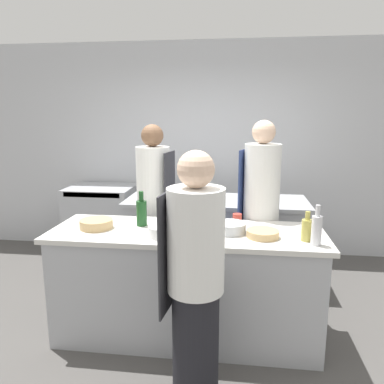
{
  "coord_description": "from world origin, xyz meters",
  "views": [
    {
      "loc": [
        0.42,
        -2.9,
        1.86
      ],
      "look_at": [
        0.0,
        0.35,
        1.18
      ],
      "focal_mm": 35.0,
      "sensor_mm": 36.0,
      "label": 1
    }
  ],
  "objects_px": {
    "chef_at_prep_near": "(195,280)",
    "bottle_vinegar": "(317,229)",
    "bottle_sauce": "(187,233)",
    "bowl_ceramic_blue": "(163,231)",
    "oven_range": "(103,221)",
    "bowl_wooden_salad": "(230,228)",
    "chef_at_pass_far": "(260,217)",
    "bowl_mixing_large": "(263,234)",
    "bottle_olive_oil": "(142,212)",
    "cup": "(237,219)",
    "bottle_wine": "(200,220)",
    "chef_at_stove": "(154,211)",
    "bottle_cooking_oil": "(307,229)",
    "bowl_prep_small": "(96,224)"
  },
  "relations": [
    {
      "from": "chef_at_prep_near",
      "to": "bowl_prep_small",
      "type": "xyz_separation_m",
      "value": [
        -0.91,
        0.67,
        0.14
      ]
    },
    {
      "from": "bowl_ceramic_blue",
      "to": "bottle_cooking_oil",
      "type": "bearing_deg",
      "value": 1.81
    },
    {
      "from": "bottle_wine",
      "to": "bowl_prep_small",
      "type": "bearing_deg",
      "value": -173.37
    },
    {
      "from": "chef_at_prep_near",
      "to": "bowl_wooden_salad",
      "type": "distance_m",
      "value": 0.74
    },
    {
      "from": "bowl_prep_small",
      "to": "bottle_sauce",
      "type": "bearing_deg",
      "value": -17.96
    },
    {
      "from": "cup",
      "to": "chef_at_stove",
      "type": "bearing_deg",
      "value": 151.84
    },
    {
      "from": "oven_range",
      "to": "bottle_vinegar",
      "type": "relative_size",
      "value": 3.13
    },
    {
      "from": "bottle_olive_oil",
      "to": "bottle_sauce",
      "type": "bearing_deg",
      "value": -40.82
    },
    {
      "from": "bottle_sauce",
      "to": "bottle_wine",
      "type": "bearing_deg",
      "value": 81.04
    },
    {
      "from": "bowl_ceramic_blue",
      "to": "bottle_vinegar",
      "type": "bearing_deg",
      "value": -2.57
    },
    {
      "from": "chef_at_prep_near",
      "to": "bottle_wine",
      "type": "bearing_deg",
      "value": 11.29
    },
    {
      "from": "chef_at_pass_far",
      "to": "bowl_prep_small",
      "type": "distance_m",
      "value": 1.49
    },
    {
      "from": "bottle_wine",
      "to": "bowl_mixing_large",
      "type": "relative_size",
      "value": 0.73
    },
    {
      "from": "bottle_wine",
      "to": "bowl_ceramic_blue",
      "type": "xyz_separation_m",
      "value": [
        -0.26,
        -0.24,
        -0.03
      ]
    },
    {
      "from": "chef_at_stove",
      "to": "bottle_olive_oil",
      "type": "distance_m",
      "value": 0.63
    },
    {
      "from": "cup",
      "to": "chef_at_prep_near",
      "type": "bearing_deg",
      "value": -104.91
    },
    {
      "from": "bowl_mixing_large",
      "to": "cup",
      "type": "xyz_separation_m",
      "value": [
        -0.2,
        0.34,
        0.02
      ]
    },
    {
      "from": "bottle_wine",
      "to": "chef_at_stove",
      "type": "bearing_deg",
      "value": 130.22
    },
    {
      "from": "bottle_olive_oil",
      "to": "cup",
      "type": "height_order",
      "value": "bottle_olive_oil"
    },
    {
      "from": "oven_range",
      "to": "bottle_wine",
      "type": "distance_m",
      "value": 2.29
    },
    {
      "from": "bottle_cooking_oil",
      "to": "bowl_mixing_large",
      "type": "bearing_deg",
      "value": 172.56
    },
    {
      "from": "chef_at_pass_far",
      "to": "bottle_sauce",
      "type": "xyz_separation_m",
      "value": [
        -0.58,
        -0.82,
        0.09
      ]
    },
    {
      "from": "chef_at_stove",
      "to": "bowl_prep_small",
      "type": "bearing_deg",
      "value": -16.35
    },
    {
      "from": "bottle_sauce",
      "to": "bowl_mixing_large",
      "type": "relative_size",
      "value": 0.78
    },
    {
      "from": "chef_at_stove",
      "to": "bottle_sauce",
      "type": "relative_size",
      "value": 9.07
    },
    {
      "from": "bottle_sauce",
      "to": "bowl_ceramic_blue",
      "type": "distance_m",
      "value": 0.24
    },
    {
      "from": "bowl_mixing_large",
      "to": "bottle_wine",
      "type": "bearing_deg",
      "value": 162.3
    },
    {
      "from": "bowl_mixing_large",
      "to": "bowl_wooden_salad",
      "type": "relative_size",
      "value": 0.97
    },
    {
      "from": "bottle_cooking_oil",
      "to": "cup",
      "type": "xyz_separation_m",
      "value": [
        -0.52,
        0.38,
        -0.05
      ]
    },
    {
      "from": "oven_range",
      "to": "chef_at_prep_near",
      "type": "height_order",
      "value": "chef_at_prep_near"
    },
    {
      "from": "chef_at_pass_far",
      "to": "bowl_mixing_large",
      "type": "bearing_deg",
      "value": -162.83
    },
    {
      "from": "bottle_vinegar",
      "to": "bowl_wooden_salad",
      "type": "bearing_deg",
      "value": 161.35
    },
    {
      "from": "chef_at_prep_near",
      "to": "bottle_vinegar",
      "type": "bearing_deg",
      "value": -52.4
    },
    {
      "from": "bowl_prep_small",
      "to": "bowl_ceramic_blue",
      "type": "bearing_deg",
      "value": -13.03
    },
    {
      "from": "chef_at_stove",
      "to": "bottle_cooking_oil",
      "type": "height_order",
      "value": "chef_at_stove"
    },
    {
      "from": "oven_range",
      "to": "bottle_vinegar",
      "type": "distance_m",
      "value": 3.12
    },
    {
      "from": "chef_at_prep_near",
      "to": "bowl_ceramic_blue",
      "type": "xyz_separation_m",
      "value": [
        -0.31,
        0.53,
        0.14
      ]
    },
    {
      "from": "cup",
      "to": "bottle_sauce",
      "type": "bearing_deg",
      "value": -124.03
    },
    {
      "from": "bowl_prep_small",
      "to": "bowl_wooden_salad",
      "type": "height_order",
      "value": "bowl_wooden_salad"
    },
    {
      "from": "bottle_cooking_oil",
      "to": "bowl_ceramic_blue",
      "type": "distance_m",
      "value": 1.09
    },
    {
      "from": "chef_at_stove",
      "to": "cup",
      "type": "distance_m",
      "value": 0.96
    },
    {
      "from": "chef_at_stove",
      "to": "bottle_wine",
      "type": "relative_size",
      "value": 9.72
    },
    {
      "from": "bottle_olive_oil",
      "to": "cup",
      "type": "bearing_deg",
      "value": 10.95
    },
    {
      "from": "oven_range",
      "to": "bottle_wine",
      "type": "relative_size",
      "value": 5.13
    },
    {
      "from": "chef_at_pass_far",
      "to": "bowl_prep_small",
      "type": "relative_size",
      "value": 6.68
    },
    {
      "from": "bottle_sauce",
      "to": "cup",
      "type": "height_order",
      "value": "bottle_sauce"
    },
    {
      "from": "bottle_cooking_oil",
      "to": "cup",
      "type": "bearing_deg",
      "value": 143.61
    },
    {
      "from": "bottle_wine",
      "to": "cup",
      "type": "relative_size",
      "value": 2.06
    },
    {
      "from": "bowl_wooden_salad",
      "to": "bottle_vinegar",
      "type": "bearing_deg",
      "value": -18.65
    },
    {
      "from": "chef_at_stove",
      "to": "bottle_wine",
      "type": "xyz_separation_m",
      "value": [
        0.53,
        -0.63,
        0.11
      ]
    }
  ]
}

